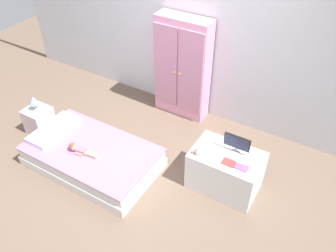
{
  "coord_description": "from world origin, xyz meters",
  "views": [
    {
      "loc": [
        1.87,
        -2.4,
        3.19
      ],
      "look_at": [
        0.23,
        0.35,
        0.58
      ],
      "focal_mm": 36.98,
      "sensor_mm": 36.0,
      "label": 1
    }
  ],
  "objects": [
    {
      "name": "nightstand",
      "position": [
        -1.63,
        -0.06,
        0.19
      ],
      "size": [
        0.32,
        0.32,
        0.38
      ],
      "primitive_type": "cube",
      "color": "silver",
      "rests_on": "ground_plane"
    },
    {
      "name": "pillow",
      "position": [
        -1.17,
        -0.2,
        0.32
      ],
      "size": [
        0.32,
        0.69,
        0.07
      ],
      "primitive_type": "cube",
      "color": "silver",
      "rests_on": "bed"
    },
    {
      "name": "back_wall",
      "position": [
        0.0,
        1.57,
        1.35
      ],
      "size": [
        6.4,
        0.05,
        2.7
      ],
      "primitive_type": "cube",
      "color": "silver",
      "rests_on": "ground_plane"
    },
    {
      "name": "table_lamp",
      "position": [
        -1.63,
        -0.06,
        0.53
      ],
      "size": [
        0.13,
        0.13,
        0.21
      ],
      "color": "#B7B2AD",
      "rests_on": "nightstand"
    },
    {
      "name": "bed",
      "position": [
        -0.55,
        -0.2,
        0.14
      ],
      "size": [
        1.63,
        0.96,
        0.28
      ],
      "color": "white",
      "rests_on": "ground_plane"
    },
    {
      "name": "wardrobe",
      "position": [
        -0.15,
        1.39,
        0.75
      ],
      "size": [
        0.78,
        0.31,
        1.49
      ],
      "color": "#E599BC",
      "rests_on": "ground_plane"
    },
    {
      "name": "ground_plane",
      "position": [
        0.0,
        0.0,
        -0.01
      ],
      "size": [
        10.0,
        10.0,
        0.02
      ],
      "primitive_type": "cube",
      "color": "brown"
    },
    {
      "name": "rocking_horse_toy",
      "position": [
        0.71,
        0.15,
        0.57
      ],
      "size": [
        0.1,
        0.04,
        0.12
      ],
      "color": "#8E6642",
      "rests_on": "tv_stand"
    },
    {
      "name": "book_purple",
      "position": [
        1.23,
        0.21,
        0.52
      ],
      "size": [
        0.15,
        0.09,
        0.02
      ],
      "primitive_type": "cube",
      "color": "#8E51B2",
      "rests_on": "tv_stand"
    },
    {
      "name": "tv_stand",
      "position": [
        1.02,
        0.33,
        0.26
      ],
      "size": [
        0.79,
        0.52,
        0.51
      ],
      "primitive_type": "cube",
      "color": "white",
      "rests_on": "ground_plane"
    },
    {
      "name": "book_red",
      "position": [
        1.08,
        0.21,
        0.52
      ],
      "size": [
        0.14,
        0.11,
        0.01
      ],
      "primitive_type": "cube",
      "color": "#CC3838",
      "rests_on": "tv_stand"
    },
    {
      "name": "tv_monitor",
      "position": [
        1.07,
        0.42,
        0.64
      ],
      "size": [
        0.3,
        0.1,
        0.22
      ],
      "color": "#99999E",
      "rests_on": "tv_stand"
    },
    {
      "name": "doll",
      "position": [
        -0.65,
        -0.32,
        0.32
      ],
      "size": [
        0.39,
        0.14,
        0.1
      ],
      "color": "#D6668E",
      "rests_on": "bed"
    }
  ]
}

